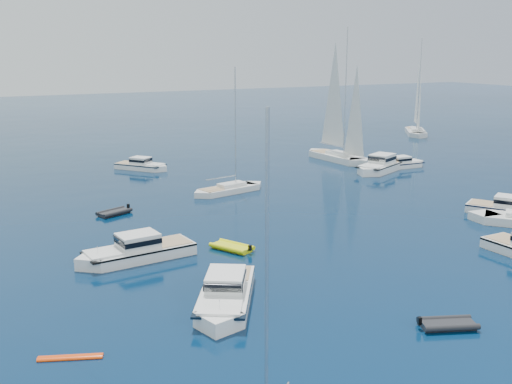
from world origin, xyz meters
The scene contains 14 objects.
ground centered at (0.00, 0.00, 0.00)m, with size 400.00×400.00×0.00m, color #08264D.
motor_cruiser_right centered at (22.08, 13.63, 0.00)m, with size 2.82×9.22×2.42m, color white, non-canonical shape.
motor_cruiser_left centered at (-11.93, 7.06, 0.00)m, with size 3.16×10.32×2.71m, color white, non-canonical shape.
motor_cruiser_centre centered at (-14.50, 18.09, 0.00)m, with size 3.08×10.06×2.64m, color silver, non-canonical shape.
motor_cruiser_far_r centered at (29.07, 37.92, 0.00)m, with size 2.38×7.77×2.04m, color white, non-canonical shape.
motor_cruiser_distant centered at (24.98, 37.31, 0.00)m, with size 3.38×11.03×2.90m, color white, non-canonical shape.
motor_cruiser_horizon centered at (-3.21, 53.09, 0.00)m, with size 2.53×8.26×2.17m, color white, non-canonical shape.
sailboat_centre centered at (1.54, 35.36, 0.00)m, with size 2.58×9.93×14.59m, color silver, non-canonical shape.
sailboat_sails_r centered at (24.45, 46.68, 0.00)m, with size 3.49×13.41×19.71m, color white, non-canonical shape.
sailboat_sails_far centered at (53.92, 62.86, 0.00)m, with size 3.29×12.66×18.61m, color silver, non-canonical shape.
tender_yellow centered at (-6.88, 16.78, 0.00)m, with size 2.02×3.70×0.95m, color #E6ED0D, non-canonical shape.
tender_grey_near centered at (-1.74, -2.01, 0.00)m, with size 1.92×3.46×0.95m, color black, non-canonical shape.
tender_grey_far centered at (-12.58, 31.94, 0.00)m, with size 1.94×3.50×0.95m, color black, non-canonical shape.
kayak_orange centered at (-22.14, 4.51, 0.00)m, with size 0.56×3.39×0.30m, color #E83E0A, non-canonical shape.
Camera 1 is at (-26.98, -26.05, 15.97)m, focal length 42.73 mm.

